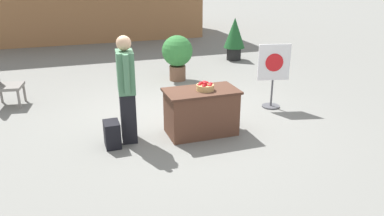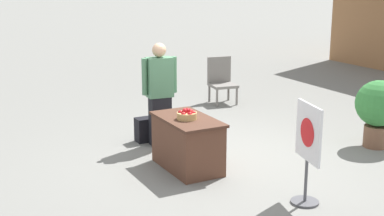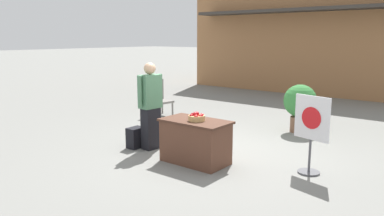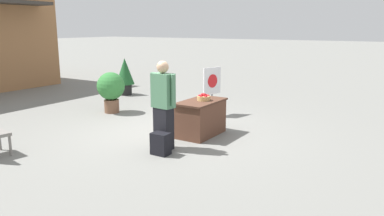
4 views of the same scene
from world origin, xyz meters
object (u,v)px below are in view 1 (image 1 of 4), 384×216
object	(u,v)px
apple_basket	(205,86)
potted_plant_near_right	(234,36)
patio_chair	(1,81)
display_table	(201,112)
backpack	(112,134)
potted_plant_near_left	(177,54)
poster_board	(273,73)
person_visitor	(127,89)

from	to	relation	value
apple_basket	potted_plant_near_right	distance (m)	5.65
apple_basket	patio_chair	size ratio (longest dim) A/B	0.29
display_table	potted_plant_near_right	bearing A→B (deg)	59.30
backpack	potted_plant_near_left	size ratio (longest dim) A/B	0.37
display_table	backpack	bearing A→B (deg)	-178.90
patio_chair	potted_plant_near_right	xyz separation A→B (m)	(6.27, 2.25, 0.19)
apple_basket	poster_board	size ratio (longest dim) A/B	0.22
poster_board	person_visitor	bearing A→B (deg)	-64.27
apple_basket	backpack	bearing A→B (deg)	179.77
display_table	potted_plant_near_right	distance (m)	5.66
patio_chair	potted_plant_near_left	size ratio (longest dim) A/B	0.90
potted_plant_near_right	patio_chair	bearing A→B (deg)	-160.27
potted_plant_near_right	potted_plant_near_left	bearing A→B (deg)	-145.61
potted_plant_near_right	backpack	bearing A→B (deg)	-132.04
person_visitor	potted_plant_near_left	size ratio (longest dim) A/B	1.53
apple_basket	potted_plant_near_left	bearing A→B (deg)	81.06
backpack	potted_plant_near_right	distance (m)	6.60
poster_board	potted_plant_near_right	bearing A→B (deg)	179.44
poster_board	patio_chair	distance (m)	5.52
display_table	apple_basket	bearing A→B (deg)	-34.10
person_visitor	potted_plant_near_left	bearing A→B (deg)	65.74
display_table	potted_plant_near_right	world-z (taller)	potted_plant_near_right
display_table	poster_board	distance (m)	1.99
person_visitor	backpack	world-z (taller)	person_visitor
poster_board	apple_basket	bearing A→B (deg)	-52.05
backpack	poster_board	size ratio (longest dim) A/B	0.32
display_table	patio_chair	xyz separation A→B (m)	(-3.38, 2.61, 0.15)
person_visitor	patio_chair	world-z (taller)	person_visitor
potted_plant_near_left	potted_plant_near_right	bearing A→B (deg)	34.39
display_table	patio_chair	bearing A→B (deg)	142.37
backpack	patio_chair	distance (m)	3.25
person_visitor	potted_plant_near_right	size ratio (longest dim) A/B	1.34
display_table	potted_plant_near_right	size ratio (longest dim) A/B	0.95
poster_board	potted_plant_near_right	size ratio (longest dim) A/B	1.00
backpack	potted_plant_near_left	xyz separation A→B (m)	(2.09, 3.31, 0.48)
poster_board	patio_chair	xyz separation A→B (m)	(-5.20, 1.86, -0.19)
person_visitor	backpack	distance (m)	0.76
display_table	patio_chair	size ratio (longest dim) A/B	1.20
display_table	backpack	xyz separation A→B (m)	(-1.52, -0.03, -0.18)
potted_plant_near_right	person_visitor	bearing A→B (deg)	-130.92
display_table	person_visitor	size ratio (longest dim) A/B	0.71
potted_plant_near_right	potted_plant_near_left	world-z (taller)	potted_plant_near_right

